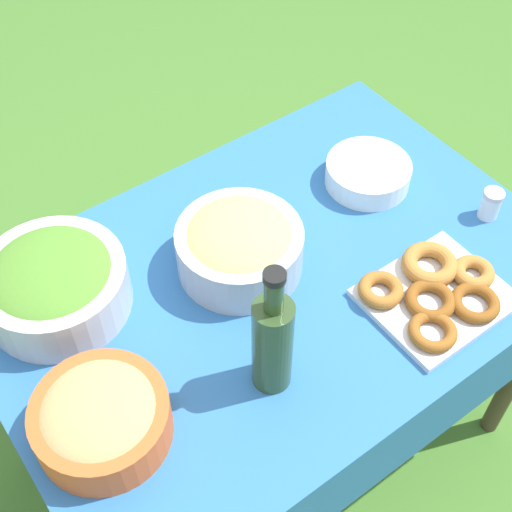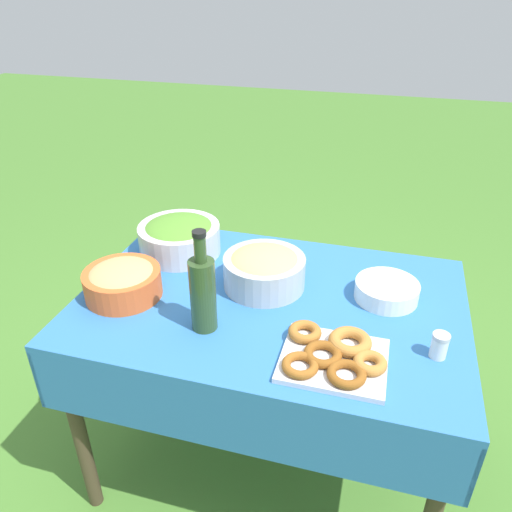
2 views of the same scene
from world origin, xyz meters
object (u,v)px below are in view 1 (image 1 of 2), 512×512
Objects in this scene: salad_bowl at (54,283)px; olive_oil_bottle at (272,341)px; plate_stack at (368,173)px; bread_bowl at (101,418)px; donut_platter at (436,292)px; pasta_bowl at (239,246)px.

salad_bowl is 0.94× the size of olive_oil_bottle.
plate_stack is 0.87m from bread_bowl.
olive_oil_bottle is at bearing -58.14° from salad_bowl.
plate_stack is (0.12, 0.35, 0.01)m from donut_platter.
pasta_bowl reaches higher than bread_bowl.
salad_bowl is at bearing 78.54° from bread_bowl.
pasta_bowl is at bearing 66.92° from olive_oil_bottle.
pasta_bowl is at bearing 22.64° from bread_bowl.
olive_oil_bottle reaches higher than plate_stack.
donut_platter is at bearing -7.18° from olive_oil_bottle.
plate_stack is 0.63× the size of olive_oil_bottle.
pasta_bowl is 1.10× the size of bread_bowl.
salad_bowl is at bearing 159.22° from pasta_bowl.
donut_platter is at bearing -48.40° from pasta_bowl.
salad_bowl is 0.49m from olive_oil_bottle.
pasta_bowl is 0.47m from bread_bowl.
bread_bowl is (-0.84, -0.22, 0.03)m from plate_stack.
olive_oil_bottle reaches higher than pasta_bowl.
pasta_bowl is 0.89× the size of donut_platter.
salad_bowl is at bearing 144.86° from donut_platter.
olive_oil_bottle is (0.26, -0.41, 0.06)m from salad_bowl.
olive_oil_bottle is at bearing 172.82° from donut_platter.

